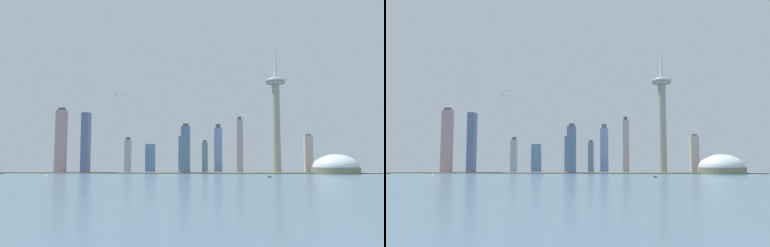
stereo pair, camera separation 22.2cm
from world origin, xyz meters
The scene contains 19 objects.
ground_plane centered at (0.00, 0.00, 0.00)m, with size 6000.00×6000.00×0.00m, color slate.
waterfront_pier centered at (0.00, 432.00, 1.00)m, with size 921.77×66.42×2.01m, color #645F51.
observation_tower centered at (249.11, 457.15, 153.26)m, with size 46.97×46.97×316.72m.
stadium_dome centered at (367.53, 415.55, 12.35)m, with size 101.55×101.55×56.22m.
skyscraper_0 centered at (82.27, 494.73, 37.14)m, with size 13.47×18.95×78.05m.
skyscraper_1 centered at (-188.82, 424.00, 69.24)m, with size 16.18×23.95×138.48m.
skyscraper_2 centered at (31.93, 481.60, 43.34)m, with size 24.24×16.52×86.68m.
skyscraper_3 centered at (114.39, 517.33, 55.90)m, with size 19.69×27.79×118.49m.
skyscraper_4 centered at (165.78, 486.75, 63.84)m, with size 14.61×26.55×132.79m.
skyscraper_5 centered at (324.28, 476.18, 43.63)m, with size 18.56×19.64×89.83m.
skyscraper_6 centered at (-57.38, 537.77, 36.57)m, with size 24.88×26.82×77.86m.
skyscraper_7 centered at (42.24, 416.82, 53.58)m, with size 20.08×16.12×110.85m.
skyscraper_8 centered at (-110.91, 511.28, 41.39)m, with size 14.41×16.82×86.79m.
skyscraper_9 centered at (-257.68, 448.57, 75.30)m, with size 25.61×12.24×154.34m.
boat_0 centered at (200.09, 201.40, 1.04)m, with size 7.15×6.34×7.11m.
boat_1 centered at (-342.75, 347.30, 1.46)m, with size 4.07×8.64×7.66m.
boat_2 centered at (-203.08, 260.28, 1.16)m, with size 11.01×10.09×3.13m.
channel_buoy_0 centered at (146.67, 160.02, 1.33)m, with size 1.09×1.09×2.67m, color yellow.
airplane centered at (-101.83, 377.90, 170.21)m, with size 25.82×24.87×7.48m.
Camera 1 is at (119.82, -461.98, 26.76)m, focal length 36.95 mm.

